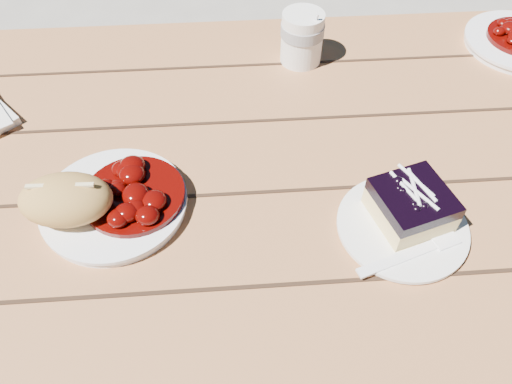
{
  "coord_description": "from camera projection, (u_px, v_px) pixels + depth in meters",
  "views": [
    {
      "loc": [
        0.05,
        -0.56,
        1.33
      ],
      "look_at": [
        0.08,
        -0.13,
        0.81
      ],
      "focal_mm": 35.0,
      "sensor_mm": 36.0,
      "label": 1
    }
  ],
  "objects": [
    {
      "name": "ground",
      "position": [
        223.0,
        346.0,
        1.38
      ],
      "size": [
        60.0,
        60.0,
        0.0
      ],
      "primitive_type": "plane",
      "color": "gray",
      "rests_on": "ground"
    },
    {
      "name": "picnic_table",
      "position": [
        207.0,
        218.0,
        0.93
      ],
      "size": [
        2.0,
        1.55,
        0.75
      ],
      "color": "brown",
      "rests_on": "ground"
    },
    {
      "name": "main_plate",
      "position": [
        115.0,
        205.0,
        0.73
      ],
      "size": [
        0.21,
        0.21,
        0.02
      ],
      "primitive_type": "cylinder",
      "color": "white",
      "rests_on": "picnic_table"
    },
    {
      "name": "goulash_stew",
      "position": [
        132.0,
        188.0,
        0.71
      ],
      "size": [
        0.15,
        0.15,
        0.04
      ],
      "primitive_type": null,
      "color": "#4F0502",
      "rests_on": "main_plate"
    },
    {
      "name": "bread_roll",
      "position": [
        66.0,
        200.0,
        0.68
      ],
      "size": [
        0.13,
        0.09,
        0.07
      ],
      "primitive_type": "ellipsoid",
      "rotation": [
        0.0,
        0.0,
        -0.03
      ],
      "color": "tan",
      "rests_on": "main_plate"
    },
    {
      "name": "dessert_plate",
      "position": [
        402.0,
        227.0,
        0.71
      ],
      "size": [
        0.18,
        0.18,
        0.01
      ],
      "primitive_type": "cylinder",
      "color": "white",
      "rests_on": "picnic_table"
    },
    {
      "name": "blueberry_cake",
      "position": [
        411.0,
        205.0,
        0.69
      ],
      "size": [
        0.12,
        0.12,
        0.06
      ],
      "rotation": [
        0.0,
        0.0,
        0.29
      ],
      "color": "#F8DA87",
      "rests_on": "dessert_plate"
    },
    {
      "name": "fork_dessert",
      "position": [
        399.0,
        258.0,
        0.67
      ],
      "size": [
        0.16,
        0.07,
        0.0
      ],
      "primitive_type": null,
      "rotation": [
        0.0,
        0.0,
        -1.25
      ],
      "color": "white",
      "rests_on": "dessert_plate"
    },
    {
      "name": "coffee_cup",
      "position": [
        302.0,
        38.0,
        0.93
      ],
      "size": [
        0.08,
        0.08,
        0.1
      ],
      "primitive_type": "cylinder",
      "color": "white",
      "rests_on": "picnic_table"
    }
  ]
}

